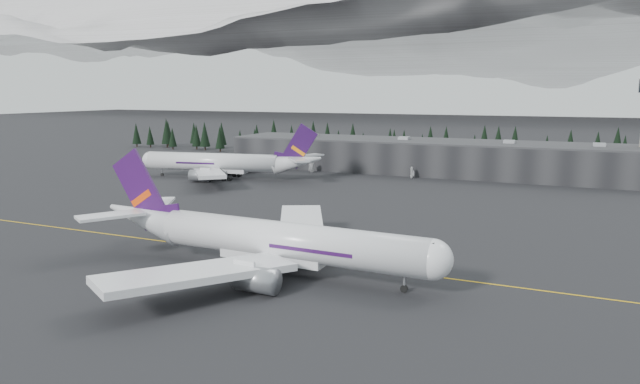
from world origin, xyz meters
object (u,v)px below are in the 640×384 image
at_px(jet_parked, 228,163).
at_px(gse_vehicle_b, 412,176).
at_px(jet_main, 259,238).
at_px(gse_vehicle_a, 311,171).
at_px(terminal, 428,156).

xyz_separation_m(jet_parked, gse_vehicle_b, (61.38, 27.84, -5.04)).
xyz_separation_m(jet_main, gse_vehicle_b, (-3.37, 117.65, -5.05)).
bearing_deg(jet_main, jet_parked, 127.70).
bearing_deg(gse_vehicle_a, terminal, 1.62).
distance_m(jet_main, gse_vehicle_a, 124.94).
xyz_separation_m(gse_vehicle_a, gse_vehicle_b, (40.40, 0.74, 0.10)).
height_order(terminal, jet_parked, jet_parked).
xyz_separation_m(terminal, jet_parked, (-62.88, -45.93, -0.51)).
bearing_deg(jet_main, gse_vehicle_b, 93.55).
relative_size(terminal, jet_main, 2.29).
height_order(gse_vehicle_a, gse_vehicle_b, gse_vehicle_b).
height_order(terminal, jet_main, jet_main).
distance_m(jet_main, jet_parked, 110.71).
bearing_deg(gse_vehicle_a, jet_main, -92.05).
bearing_deg(terminal, jet_main, -89.21).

